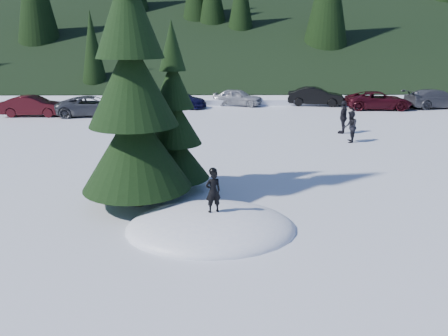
{
  "coord_description": "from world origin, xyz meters",
  "views": [
    {
      "loc": [
        0.2,
        -10.56,
        4.78
      ],
      "look_at": [
        0.37,
        1.91,
        1.1
      ],
      "focal_mm": 35.0,
      "sensor_mm": 36.0,
      "label": 1
    }
  ],
  "objects_px": {
    "car_1": "(33,106)",
    "car_7": "(436,99)",
    "car_2": "(93,106)",
    "car_6": "(378,100)",
    "spruce_tall": "(133,94)",
    "spruce_short": "(174,127)",
    "adult_0": "(350,127)",
    "adult_1": "(343,117)",
    "car_4": "(238,97)",
    "car_5": "(316,96)",
    "car_3": "(179,99)",
    "child_skier": "(213,191)"
  },
  "relations": [
    {
      "from": "car_1",
      "to": "car_4",
      "type": "distance_m",
      "value": 14.15
    },
    {
      "from": "car_2",
      "to": "car_6",
      "type": "height_order",
      "value": "car_2"
    },
    {
      "from": "adult_1",
      "to": "spruce_tall",
      "type": "bearing_deg",
      "value": -14.05
    },
    {
      "from": "car_4",
      "to": "car_1",
      "type": "bearing_deg",
      "value": 128.51
    },
    {
      "from": "child_skier",
      "to": "car_3",
      "type": "height_order",
      "value": "child_skier"
    },
    {
      "from": "spruce_short",
      "to": "car_1",
      "type": "bearing_deg",
      "value": 125.93
    },
    {
      "from": "child_skier",
      "to": "adult_0",
      "type": "xyz_separation_m",
      "value": [
        6.47,
        9.97,
        -0.28
      ]
    },
    {
      "from": "car_7",
      "to": "car_3",
      "type": "bearing_deg",
      "value": 76.83
    },
    {
      "from": "car_2",
      "to": "car_7",
      "type": "distance_m",
      "value": 24.07
    },
    {
      "from": "spruce_short",
      "to": "car_5",
      "type": "bearing_deg",
      "value": 65.31
    },
    {
      "from": "car_6",
      "to": "car_3",
      "type": "bearing_deg",
      "value": 89.77
    },
    {
      "from": "adult_0",
      "to": "adult_1",
      "type": "xyz_separation_m",
      "value": [
        0.24,
        2.13,
        0.1
      ]
    },
    {
      "from": "spruce_short",
      "to": "child_skier",
      "type": "bearing_deg",
      "value": -68.5
    },
    {
      "from": "car_1",
      "to": "car_5",
      "type": "bearing_deg",
      "value": -77.54
    },
    {
      "from": "adult_0",
      "to": "adult_1",
      "type": "bearing_deg",
      "value": -170.78
    },
    {
      "from": "car_5",
      "to": "car_1",
      "type": "bearing_deg",
      "value": 113.29
    },
    {
      "from": "car_1",
      "to": "car_3",
      "type": "relative_size",
      "value": 0.94
    },
    {
      "from": "spruce_short",
      "to": "adult_1",
      "type": "bearing_deg",
      "value": 48.06
    },
    {
      "from": "car_2",
      "to": "adult_0",
      "type": "bearing_deg",
      "value": -127.32
    },
    {
      "from": "car_3",
      "to": "car_6",
      "type": "distance_m",
      "value": 14.28
    },
    {
      "from": "car_2",
      "to": "car_4",
      "type": "relative_size",
      "value": 1.24
    },
    {
      "from": "car_3",
      "to": "adult_1",
      "type": "bearing_deg",
      "value": -109.98
    },
    {
      "from": "spruce_short",
      "to": "car_7",
      "type": "height_order",
      "value": "spruce_short"
    },
    {
      "from": "adult_1",
      "to": "car_4",
      "type": "relative_size",
      "value": 0.47
    },
    {
      "from": "car_4",
      "to": "car_5",
      "type": "distance_m",
      "value": 5.87
    },
    {
      "from": "spruce_tall",
      "to": "car_1",
      "type": "bearing_deg",
      "value": 120.9
    },
    {
      "from": "child_skier",
      "to": "car_2",
      "type": "relative_size",
      "value": 0.25
    },
    {
      "from": "spruce_short",
      "to": "adult_0",
      "type": "distance_m",
      "value": 10.36
    },
    {
      "from": "spruce_tall",
      "to": "adult_0",
      "type": "relative_size",
      "value": 5.66
    },
    {
      "from": "car_2",
      "to": "car_6",
      "type": "xyz_separation_m",
      "value": [
        19.51,
        2.44,
        -0.0
      ]
    },
    {
      "from": "spruce_tall",
      "to": "spruce_short",
      "type": "relative_size",
      "value": 1.6
    },
    {
      "from": "car_1",
      "to": "car_7",
      "type": "relative_size",
      "value": 0.86
    },
    {
      "from": "car_6",
      "to": "car_7",
      "type": "xyz_separation_m",
      "value": [
        4.37,
        0.59,
        0.04
      ]
    },
    {
      "from": "child_skier",
      "to": "car_6",
      "type": "relative_size",
      "value": 0.25
    },
    {
      "from": "spruce_tall",
      "to": "child_skier",
      "type": "height_order",
      "value": "spruce_tall"
    },
    {
      "from": "car_1",
      "to": "car_2",
      "type": "height_order",
      "value": "car_1"
    },
    {
      "from": "car_3",
      "to": "car_4",
      "type": "xyz_separation_m",
      "value": [
        4.34,
        0.92,
        0.02
      ]
    },
    {
      "from": "spruce_tall",
      "to": "car_6",
      "type": "bearing_deg",
      "value": 53.3
    },
    {
      "from": "car_5",
      "to": "car_7",
      "type": "distance_m",
      "value": 8.51
    },
    {
      "from": "adult_0",
      "to": "car_3",
      "type": "distance_m",
      "value": 14.64
    },
    {
      "from": "spruce_tall",
      "to": "car_3",
      "type": "height_order",
      "value": "spruce_tall"
    },
    {
      "from": "car_3",
      "to": "car_1",
      "type": "bearing_deg",
      "value": 136.02
    },
    {
      "from": "spruce_tall",
      "to": "car_1",
      "type": "height_order",
      "value": "spruce_tall"
    },
    {
      "from": "adult_0",
      "to": "car_7",
      "type": "relative_size",
      "value": 0.33
    },
    {
      "from": "adult_0",
      "to": "spruce_tall",
      "type": "bearing_deg",
      "value": -31.25
    },
    {
      "from": "spruce_tall",
      "to": "car_2",
      "type": "bearing_deg",
      "value": 109.68
    },
    {
      "from": "child_skier",
      "to": "adult_1",
      "type": "distance_m",
      "value": 13.84
    },
    {
      "from": "adult_1",
      "to": "car_4",
      "type": "bearing_deg",
      "value": -126.23
    },
    {
      "from": "car_5",
      "to": "car_6",
      "type": "height_order",
      "value": "car_5"
    },
    {
      "from": "child_skier",
      "to": "adult_0",
      "type": "distance_m",
      "value": 11.89
    }
  ]
}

